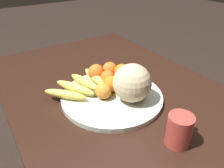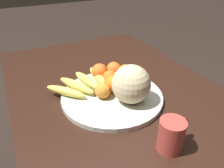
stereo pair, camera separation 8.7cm
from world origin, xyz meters
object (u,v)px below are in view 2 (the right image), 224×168
(fruit_bowl, at_px, (112,96))
(orange_back_right, at_px, (100,71))
(orange_front_right, at_px, (110,77))
(orange_top_small, at_px, (103,90))
(kitchen_table, at_px, (119,112))
(ceramic_mug, at_px, (172,135))
(banana_bunch, at_px, (83,83))
(orange_mid_center, at_px, (112,84))
(orange_back_left, at_px, (125,72))
(orange_side_extra, at_px, (133,80))
(melon, at_px, (132,84))
(produce_tag, at_px, (116,83))
(orange_front_left, at_px, (114,69))

(fruit_bowl, relative_size, orange_back_right, 5.69)
(orange_front_right, distance_m, orange_top_small, 0.11)
(kitchen_table, bearing_deg, orange_back_right, -162.86)
(fruit_bowl, xyz_separation_m, ceramic_mug, (0.32, 0.04, 0.04))
(banana_bunch, xyz_separation_m, orange_mid_center, (0.08, 0.10, 0.02))
(banana_bunch, relative_size, orange_top_small, 4.05)
(ceramic_mug, bearing_deg, kitchen_table, 179.18)
(orange_back_left, relative_size, orange_side_extra, 1.11)
(banana_bunch, distance_m, ceramic_mug, 0.45)
(orange_mid_center, bearing_deg, fruit_bowl, -24.99)
(fruit_bowl, height_order, orange_front_right, orange_front_right)
(kitchen_table, xyz_separation_m, fruit_bowl, (0.02, -0.05, 0.12))
(fruit_bowl, xyz_separation_m, melon, (0.07, 0.05, 0.08))
(ceramic_mug, bearing_deg, orange_front_right, -178.72)
(fruit_bowl, distance_m, orange_top_small, 0.06)
(kitchen_table, distance_m, produce_tag, 0.13)
(banana_bunch, relative_size, orange_back_right, 3.55)
(kitchen_table, distance_m, banana_bunch, 0.21)
(orange_front_right, bearing_deg, produce_tag, 60.69)
(banana_bunch, bearing_deg, orange_top_small, -176.84)
(kitchen_table, distance_m, orange_top_small, 0.18)
(banana_bunch, bearing_deg, orange_back_right, -88.75)
(kitchen_table, bearing_deg, orange_top_small, -73.33)
(orange_front_left, relative_size, orange_front_right, 1.10)
(banana_bunch, xyz_separation_m, orange_back_right, (-0.04, 0.10, 0.02))
(orange_side_extra, relative_size, ceramic_mug, 0.54)
(orange_front_right, bearing_deg, kitchen_table, 13.13)
(produce_tag, bearing_deg, kitchen_table, -31.21)
(orange_front_right, bearing_deg, melon, 6.96)
(kitchen_table, relative_size, orange_front_left, 20.09)
(orange_mid_center, bearing_deg, ceramic_mug, 4.81)
(orange_back_right, relative_size, ceramic_mug, 0.62)
(melon, xyz_separation_m, orange_back_right, (-0.21, -0.04, -0.04))
(melon, distance_m, orange_back_right, 0.22)
(orange_back_right, relative_size, produce_tag, 0.92)
(melon, bearing_deg, orange_mid_center, -157.89)
(kitchen_table, xyz_separation_m, orange_side_extra, (0.01, 0.06, 0.16))
(orange_back_right, bearing_deg, orange_mid_center, 1.50)
(kitchen_table, bearing_deg, fruit_bowl, -61.52)
(orange_back_right, xyz_separation_m, produce_tag, (0.07, 0.05, -0.03))
(orange_front_right, bearing_deg, orange_back_right, -159.02)
(melon, xyz_separation_m, orange_front_left, (-0.21, 0.03, -0.04))
(fruit_bowl, distance_m, orange_mid_center, 0.05)
(orange_side_extra, bearing_deg, orange_front_right, -132.50)
(kitchen_table, xyz_separation_m, orange_back_right, (-0.12, -0.04, 0.16))
(melon, bearing_deg, fruit_bowl, -143.91)
(orange_front_right, bearing_deg, ceramic_mug, 1.28)
(banana_bunch, xyz_separation_m, orange_back_left, (0.02, 0.20, 0.02))
(orange_top_small, bearing_deg, orange_back_right, 160.90)
(orange_front_left, xyz_separation_m, orange_back_left, (0.05, 0.03, 0.00))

